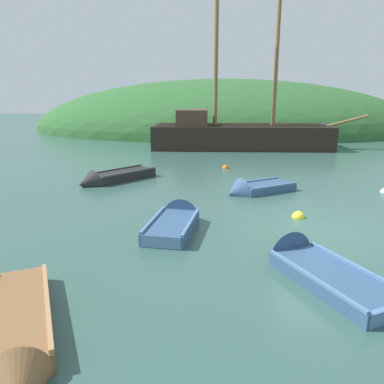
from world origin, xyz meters
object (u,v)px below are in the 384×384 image
object	(u,v)px
rowboat_near_dock	(20,338)
rowboat_outer_right	(176,223)
sailing_ship	(238,139)
buoy_yellow	(298,217)
buoy_orange	(225,168)
rowboat_center	(113,178)
buoy_white	(384,192)
rowboat_far	(312,268)
rowboat_portside	(254,190)

from	to	relation	value
rowboat_near_dock	rowboat_outer_right	xyz separation A→B (m)	(1.91, 5.62, 0.01)
sailing_ship	rowboat_outer_right	distance (m)	17.17
buoy_yellow	buoy_orange	bearing A→B (deg)	105.64
rowboat_center	buoy_white	xyz separation A→B (m)	(11.64, -1.09, -0.14)
rowboat_outer_right	buoy_orange	distance (m)	9.40
sailing_ship	rowboat_near_dock	bearing A→B (deg)	-103.34
buoy_orange	sailing_ship	bearing A→B (deg)	82.34
rowboat_outer_right	buoy_white	distance (m)	9.31
buoy_white	rowboat_far	bearing A→B (deg)	-122.18
buoy_white	buoy_orange	size ratio (longest dim) A/B	0.95
rowboat_outer_right	rowboat_near_dock	bearing A→B (deg)	168.18
sailing_ship	buoy_orange	xyz separation A→B (m)	(-1.04, -7.70, -0.63)
rowboat_outer_right	rowboat_far	size ratio (longest dim) A/B	0.83
rowboat_outer_right	buoy_orange	bearing A→B (deg)	-3.02
buoy_orange	rowboat_outer_right	bearing A→B (deg)	-99.97
rowboat_portside	rowboat_outer_right	bearing A→B (deg)	25.58
buoy_white	buoy_yellow	world-z (taller)	buoy_yellow
buoy_yellow	rowboat_far	bearing A→B (deg)	-97.02
sailing_ship	rowboat_portside	distance (m)	12.69
rowboat_portside	rowboat_far	world-z (taller)	rowboat_far
rowboat_center	rowboat_portside	distance (m)	6.46
sailing_ship	buoy_yellow	size ratio (longest dim) A/B	36.67
rowboat_near_dock	rowboat_outer_right	distance (m)	5.93
buoy_yellow	buoy_orange	world-z (taller)	buoy_yellow
rowboat_outer_right	rowboat_portside	xyz separation A→B (m)	(2.70, 4.28, -0.03)
rowboat_outer_right	rowboat_center	xyz separation A→B (m)	(-3.58, 5.75, 0.02)
rowboat_portside	buoy_yellow	size ratio (longest dim) A/B	7.49
rowboat_outer_right	rowboat_far	bearing A→B (deg)	-121.54
rowboat_near_dock	rowboat_outer_right	size ratio (longest dim) A/B	1.24
rowboat_outer_right	buoy_white	size ratio (longest dim) A/B	9.05
rowboat_far	buoy_yellow	bearing A→B (deg)	-34.89
sailing_ship	rowboat_outer_right	world-z (taller)	sailing_ship
rowboat_portside	rowboat_far	xyz separation A→B (m)	(0.71, -6.99, 0.00)
sailing_ship	rowboat_near_dock	world-z (taller)	sailing_ship
buoy_yellow	rowboat_near_dock	bearing A→B (deg)	-130.50
sailing_ship	rowboat_near_dock	distance (m)	23.04
rowboat_center	rowboat_far	distance (m)	10.98
rowboat_center	rowboat_far	bearing A→B (deg)	79.28
sailing_ship	buoy_white	size ratio (longest dim) A/B	45.04
rowboat_far	buoy_yellow	xyz separation A→B (m)	(0.48, 3.89, -0.09)
buoy_white	buoy_yellow	distance (m)	5.43
sailing_ship	buoy_white	world-z (taller)	sailing_ship
rowboat_portside	rowboat_far	bearing A→B (deg)	63.67
rowboat_outer_right	buoy_white	xyz separation A→B (m)	(8.05, 4.66, -0.12)
rowboat_near_dock	buoy_yellow	size ratio (longest dim) A/B	9.14
rowboat_near_dock	buoy_yellow	bearing A→B (deg)	112.49
rowboat_near_dock	buoy_white	size ratio (longest dim) A/B	11.22
rowboat_outer_right	buoy_yellow	world-z (taller)	rowboat_outer_right
sailing_ship	rowboat_portside	size ratio (longest dim) A/B	4.90
rowboat_portside	rowboat_near_dock	bearing A→B (deg)	32.89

